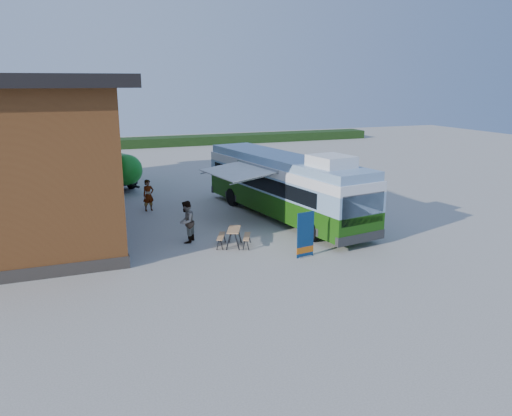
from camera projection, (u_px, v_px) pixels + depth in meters
name	position (u px, v px, depth m)	size (l,w,h in m)	color
ground	(278.00, 249.00, 22.14)	(100.00, 100.00, 0.00)	#BCB7AD
barn	(25.00, 151.00, 26.66)	(9.60, 21.20, 7.50)	brown
hedge	(213.00, 140.00, 59.17)	(40.00, 3.00, 1.00)	#264419
bus	(284.00, 184.00, 26.84)	(4.68, 12.94, 3.90)	#2A6410
awning	(240.00, 168.00, 25.98)	(3.20, 4.49, 0.52)	white
banner	(305.00, 239.00, 20.95)	(0.85, 0.27, 1.96)	navy
picnic_table	(234.00, 233.00, 22.36)	(1.81, 1.73, 0.81)	tan
person_a	(148.00, 195.00, 28.46)	(0.66, 0.43, 1.81)	#999999
person_b	(186.00, 222.00, 22.83)	(0.95, 0.74, 1.96)	#999999
slurry_tanker	(110.00, 167.00, 34.56)	(3.88, 6.48, 2.56)	#1B9723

